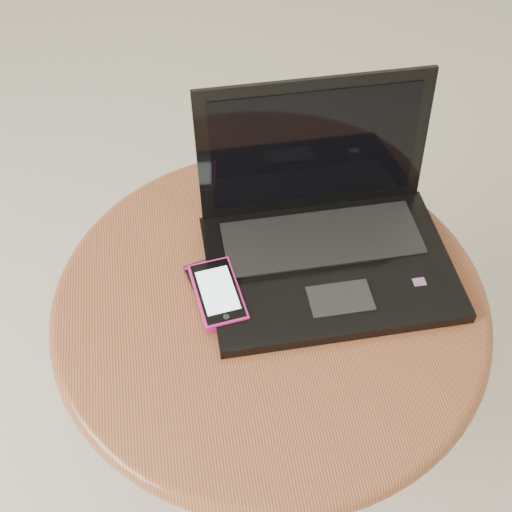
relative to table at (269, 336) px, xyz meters
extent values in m
plane|color=beige|center=(0.07, 0.02, -0.40)|extent=(4.00, 4.00, 0.00)
cylinder|color=brown|center=(0.00, 0.00, -0.38)|extent=(0.37, 0.37, 0.03)
cylinder|color=brown|center=(0.00, 0.00, -0.14)|extent=(0.10, 0.10, 0.45)
cylinder|color=brown|center=(0.00, 0.00, 0.09)|extent=(0.61, 0.61, 0.03)
torus|color=brown|center=(0.00, 0.00, 0.09)|extent=(0.64, 0.64, 0.03)
cube|color=black|center=(0.09, 0.03, 0.12)|extent=(0.36, 0.25, 0.02)
cube|color=black|center=(0.09, 0.08, 0.13)|extent=(0.30, 0.11, 0.00)
cube|color=black|center=(0.09, -0.04, 0.13)|extent=(0.09, 0.06, 0.00)
cube|color=red|center=(0.21, -0.02, 0.13)|extent=(0.02, 0.01, 0.00)
cube|color=black|center=(0.09, 0.17, 0.24)|extent=(0.35, 0.04, 0.22)
cube|color=black|center=(0.09, 0.16, 0.24)|extent=(0.31, 0.03, 0.18)
cube|color=black|center=(-0.08, 0.02, 0.11)|extent=(0.08, 0.12, 0.01)
cube|color=#A2114C|center=(-0.09, 0.07, 0.12)|extent=(0.06, 0.02, 0.00)
cube|color=#D21D85|center=(-0.08, 0.00, 0.12)|extent=(0.08, 0.12, 0.01)
cube|color=black|center=(-0.08, 0.00, 0.13)|extent=(0.07, 0.11, 0.00)
cube|color=silver|center=(-0.08, 0.00, 0.13)|extent=(0.06, 0.08, 0.00)
cylinder|color=black|center=(-0.07, -0.04, 0.13)|extent=(0.01, 0.01, 0.00)
camera|label=1|loc=(-0.11, -0.56, 0.88)|focal=46.57mm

